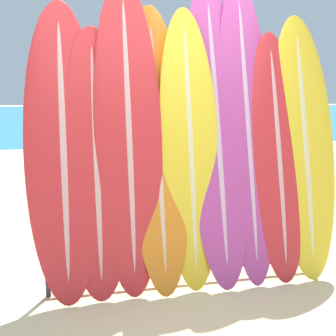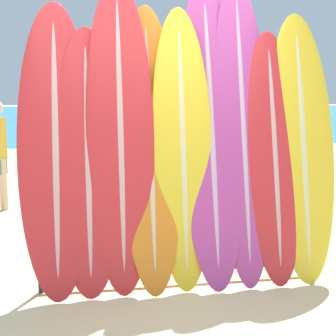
{
  "view_description": "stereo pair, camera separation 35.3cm",
  "coord_description": "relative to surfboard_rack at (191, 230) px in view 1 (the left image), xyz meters",
  "views": [
    {
      "loc": [
        -0.85,
        -3.15,
        1.56
      ],
      "look_at": [
        0.24,
        1.24,
        0.86
      ],
      "focal_mm": 50.0,
      "sensor_mm": 36.0,
      "label": 1
    },
    {
      "loc": [
        -0.51,
        -3.22,
        1.56
      ],
      "look_at": [
        0.24,
        1.24,
        0.86
      ],
      "focal_mm": 50.0,
      "sensor_mm": 36.0,
      "label": 2
    }
  ],
  "objects": [
    {
      "name": "person_mid_beach",
      "position": [
        0.72,
        7.72,
        0.46
      ],
      "size": [
        0.25,
        0.29,
        1.68
      ],
      "rotation": [
        0.0,
        0.0,
        5.16
      ],
      "color": "#A87A5B",
      "rests_on": "ground_plane"
    },
    {
      "name": "surfboard_slot_2",
      "position": [
        -0.51,
        0.04,
        0.8
      ],
      "size": [
        0.54,
        0.57,
        2.51
      ],
      "color": "red",
      "rests_on": "ground_plane"
    },
    {
      "name": "surfboard_slot_1",
      "position": [
        -0.77,
        0.02,
        0.6
      ],
      "size": [
        0.55,
        0.52,
        2.11
      ],
      "color": "red",
      "rests_on": "ground_plane"
    },
    {
      "name": "surfboard_rack",
      "position": [
        0.0,
        0.0,
        0.0
      ],
      "size": [
        2.37,
        0.04,
        0.84
      ],
      "color": "#28282D",
      "rests_on": "ground_plane"
    },
    {
      "name": "ocean_water",
      "position": [
        -0.24,
        39.59,
        -0.46
      ],
      "size": [
        120.0,
        60.0,
        0.01
      ],
      "color": "teal",
      "rests_on": "ground_plane"
    },
    {
      "name": "surfboard_slot_5",
      "position": [
        0.24,
        0.08,
        0.81
      ],
      "size": [
        0.55,
        0.73,
        2.53
      ],
      "color": "#B23D8E",
      "rests_on": "ground_plane"
    },
    {
      "name": "surfboard_slot_0",
      "position": [
        -1.01,
        0.05,
        0.7
      ],
      "size": [
        0.59,
        0.62,
        2.31
      ],
      "color": "red",
      "rests_on": "ground_plane"
    },
    {
      "name": "surfboard_slot_8",
      "position": [
        1.02,
        0.04,
        0.68
      ],
      "size": [
        0.57,
        0.58,
        2.27
      ],
      "color": "yellow",
      "rests_on": "ground_plane"
    },
    {
      "name": "surfboard_slot_4",
      "position": [
        -0.01,
        0.03,
        0.68
      ],
      "size": [
        0.5,
        0.52,
        2.28
      ],
      "color": "yellow",
      "rests_on": "ground_plane"
    },
    {
      "name": "surfboard_slot_6",
      "position": [
        0.51,
        0.09,
        0.83
      ],
      "size": [
        0.48,
        0.67,
        2.58
      ],
      "color": "#B23D8E",
      "rests_on": "ground_plane"
    },
    {
      "name": "ground_plane",
      "position": [
        -0.24,
        -0.44,
        -0.46
      ],
      "size": [
        160.0,
        160.0,
        0.0
      ],
      "primitive_type": "plane",
      "color": "beige"
    },
    {
      "name": "surfboard_slot_3",
      "position": [
        -0.27,
        0.06,
        0.7
      ],
      "size": [
        0.51,
        0.68,
        2.32
      ],
      "color": "orange",
      "rests_on": "ground_plane"
    },
    {
      "name": "surfboard_slot_7",
      "position": [
        0.77,
        0.02,
        0.6
      ],
      "size": [
        0.5,
        0.57,
        2.12
      ],
      "color": "red",
      "rests_on": "ground_plane"
    }
  ]
}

